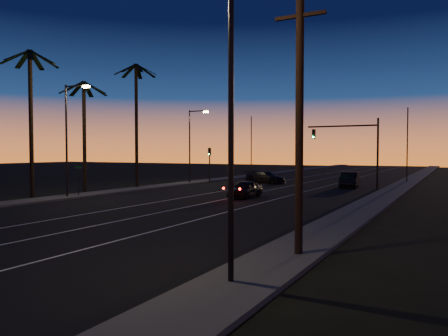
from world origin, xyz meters
The scene contains 21 objects.
road centered at (0.00, 30.00, 0.01)m, with size 20.00×170.00×0.01m, color black.
sidewalk_left centered at (-11.20, 30.00, 0.08)m, with size 2.40×170.00×0.16m, color #3B3B38.
sidewalk_right centered at (11.20, 30.00, 0.08)m, with size 2.40×170.00×0.16m, color #3B3B38.
lane_stripe_left centered at (-3.00, 30.00, 0.02)m, with size 0.12×160.00×0.01m, color silver.
lane_stripe_mid centered at (0.50, 30.00, 0.02)m, with size 0.12×160.00×0.01m, color silver.
lane_stripe_right centered at (4.00, 30.00, 0.02)m, with size 0.12×160.00×0.01m, color silver.
palm_near centered at (-12.60, 18.00, 7.07)m, with size 4.25×4.16×11.53m.
palm_mid centered at (-13.20, 24.00, 6.25)m, with size 4.25×4.16×10.03m.
palm_far centered at (-12.20, 30.00, 7.61)m, with size 4.25×4.16×12.53m.
streetlight_left_near centered at (-10.70, 20.00, 5.32)m, with size 2.55×0.26×9.00m.
streetlight_left_far centered at (-10.69, 38.00, 5.06)m, with size 2.55×0.26×8.50m.
streetlight_right_near centered at (10.70, 6.00, 5.32)m, with size 2.55×0.26×9.00m.
street_sign centered at (-10.80, 21.00, 1.66)m, with size 0.70×0.06×2.60m.
utility_pole centered at (11.60, 10.00, 5.32)m, with size 2.20×0.28×10.00m.
signal_mast centered at (7.14, 39.99, 4.78)m, with size 7.10×0.41×7.00m.
signal_post centered at (-9.50, 39.98, 2.89)m, with size 0.28×0.37×4.20m.
far_pole_left centered at (-11.00, 55.00, 4.50)m, with size 0.14×0.14×9.00m, color black.
far_pole_right centered at (11.00, 52.00, 4.50)m, with size 0.14×0.14×9.00m, color black.
lead_car centered at (1.37, 27.05, 0.71)m, with size 1.68×4.57×1.39m.
right_car centered at (6.53, 41.24, 0.80)m, with size 2.29×4.99×1.59m.
cross_car centered at (-3.34, 42.36, 0.73)m, with size 5.22×2.94×1.43m.
Camera 1 is at (16.50, -4.59, 3.74)m, focal length 35.00 mm.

